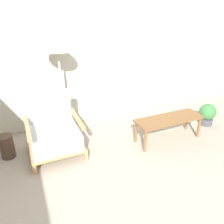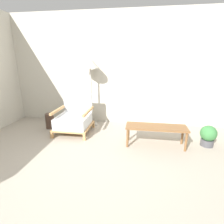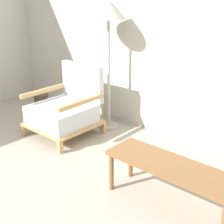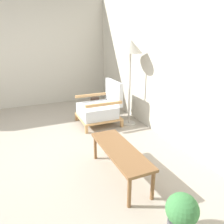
% 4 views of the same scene
% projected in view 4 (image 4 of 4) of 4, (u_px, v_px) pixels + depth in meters
% --- Properties ---
extents(ground_plane, '(14.00, 14.00, 0.00)m').
position_uv_depth(ground_plane, '(26.00, 156.00, 3.30)').
color(ground_plane, '#A89E8E').
extents(wall_back, '(8.00, 0.06, 2.70)m').
position_uv_depth(wall_back, '(160.00, 58.00, 3.73)').
color(wall_back, beige).
rests_on(wall_back, ground_plane).
extents(wall_left, '(0.06, 8.00, 2.70)m').
position_uv_depth(wall_left, '(34.00, 51.00, 5.28)').
color(wall_left, beige).
rests_on(wall_left, ground_plane).
extents(armchair, '(0.76, 0.78, 0.86)m').
position_uv_depth(armchair, '(100.00, 108.00, 4.40)').
color(armchair, tan).
rests_on(armchair, ground_plane).
extents(floor_lamp, '(0.44, 0.44, 1.64)m').
position_uv_depth(floor_lamp, '(131.00, 51.00, 4.00)').
color(floor_lamp, '#B7B2A8').
rests_on(floor_lamp, ground_plane).
extents(coffee_table, '(1.13, 0.37, 0.40)m').
position_uv_depth(coffee_table, '(120.00, 152.00, 2.71)').
color(coffee_table, brown).
rests_on(coffee_table, ground_plane).
extents(vase, '(0.20, 0.20, 0.36)m').
position_uv_depth(vase, '(95.00, 105.00, 5.08)').
color(vase, '#473328').
rests_on(vase, ground_plane).
extents(potted_plant, '(0.30, 0.30, 0.41)m').
position_uv_depth(potted_plant, '(182.00, 213.00, 1.96)').
color(potted_plant, '#4C4C51').
rests_on(potted_plant, ground_plane).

